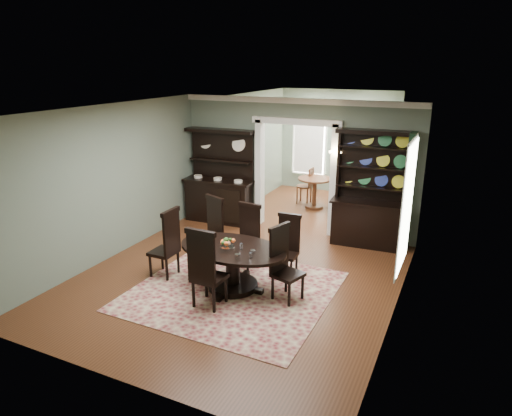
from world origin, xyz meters
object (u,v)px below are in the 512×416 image
at_px(dining_table, 233,260).
at_px(parlor_table, 315,188).
at_px(welsh_dresser, 370,205).
at_px(sideboard, 220,190).

xyz_separation_m(dining_table, parlor_table, (-0.17, 4.96, 0.00)).
relative_size(welsh_dresser, parlor_table, 2.76).
distance_m(welsh_dresser, parlor_table, 2.71).
bearing_deg(dining_table, parlor_table, 95.17).
xyz_separation_m(dining_table, sideboard, (-1.94, 3.00, 0.25)).
distance_m(sideboard, parlor_table, 2.65).
bearing_deg(sideboard, welsh_dresser, -2.97).
height_order(welsh_dresser, parlor_table, welsh_dresser).
height_order(dining_table, parlor_table, parlor_table).
height_order(sideboard, welsh_dresser, welsh_dresser).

